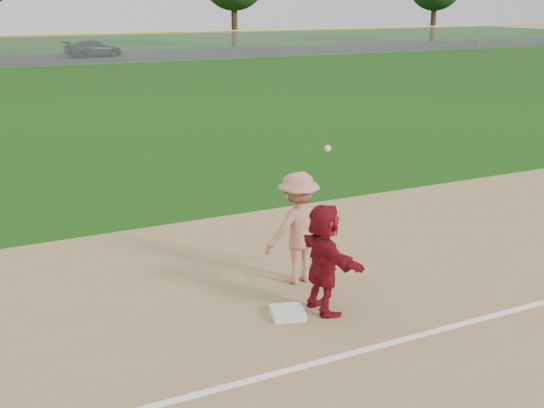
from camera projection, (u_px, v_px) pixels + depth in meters
name	position (u px, v px, depth m)	size (l,w,h in m)	color
ground	(323.00, 327.00, 9.01)	(160.00, 160.00, 0.00)	#16440D
foul_line	(357.00, 352.00, 8.32)	(60.00, 0.10, 0.01)	white
first_base	(288.00, 313.00, 9.27)	(0.44, 0.44, 0.10)	silver
base_runner	(324.00, 259.00, 9.23)	(1.43, 0.46, 1.54)	maroon
car_right	(93.00, 48.00, 51.51)	(1.78, 4.38, 1.27)	black
first_base_play	(298.00, 228.00, 10.20)	(1.18, 1.30, 2.29)	#9FA0A2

